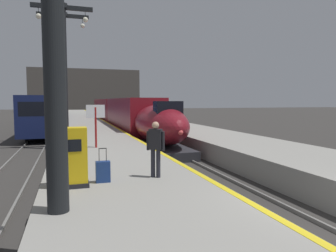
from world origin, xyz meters
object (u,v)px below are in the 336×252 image
(station_column_mid, at_px, (64,56))
(passenger_near_edge, at_px, (156,145))
(regional_train_adjacent, at_px, (49,110))
(departure_info_board, at_px, (96,117))
(station_column_far, at_px, (64,60))
(ticket_machine_yellow, at_px, (74,159))
(highspeed_train_main, at_px, (122,114))
(rolling_suitcase, at_px, (103,172))

(station_column_mid, relative_size, passenger_near_edge, 5.24)
(regional_train_adjacent, bearing_deg, departure_info_board, -82.39)
(passenger_near_edge, xyz_separation_m, departure_info_board, (-1.22, 6.71, 0.52))
(station_column_far, bearing_deg, passenger_near_edge, -81.40)
(regional_train_adjacent, xyz_separation_m, station_column_far, (2.20, -16.45, 4.56))
(departure_info_board, bearing_deg, station_column_mid, 102.13)
(passenger_near_edge, distance_m, ticket_machine_yellow, 2.40)
(passenger_near_edge, height_order, departure_info_board, departure_info_board)
(regional_train_adjacent, bearing_deg, ticket_machine_yellow, -85.80)
(station_column_far, bearing_deg, departure_info_board, -82.40)
(passenger_near_edge, bearing_deg, departure_info_board, 100.26)
(highspeed_train_main, height_order, rolling_suitcase, highspeed_train_main)
(station_column_far, bearing_deg, regional_train_adjacent, 97.62)
(regional_train_adjacent, distance_m, station_column_mid, 21.27)
(highspeed_train_main, distance_m, departure_info_board, 19.41)
(regional_train_adjacent, distance_m, ticket_machine_yellow, 34.82)
(ticket_machine_yellow, bearing_deg, departure_info_board, 80.64)
(departure_info_board, bearing_deg, rolling_suitcase, -93.08)
(station_column_far, bearing_deg, highspeed_train_main, 52.28)
(station_column_mid, distance_m, passenger_near_edge, 14.64)
(ticket_machine_yellow, bearing_deg, passenger_near_edge, 7.02)
(regional_train_adjacent, relative_size, station_column_far, 3.89)
(station_column_mid, relative_size, ticket_machine_yellow, 5.53)
(station_column_mid, xyz_separation_m, departure_info_board, (1.50, -7.00, -3.84))
(station_column_mid, xyz_separation_m, ticket_machine_yellow, (0.35, -14.00, -4.61))
(rolling_suitcase, bearing_deg, regional_train_adjacent, 95.52)
(passenger_near_edge, bearing_deg, regional_train_adjacent, 98.13)
(ticket_machine_yellow, bearing_deg, highspeed_train_main, 77.91)
(highspeed_train_main, height_order, station_column_far, station_column_far)
(ticket_machine_yellow, xyz_separation_m, departure_info_board, (1.15, 7.00, 0.77))
(highspeed_train_main, bearing_deg, departure_info_board, -103.09)
(regional_train_adjacent, xyz_separation_m, station_column_mid, (2.20, -20.72, 4.27))
(station_column_far, distance_m, passenger_near_edge, 18.77)
(station_column_mid, bearing_deg, highspeed_train_main, 63.63)
(station_column_far, height_order, passenger_near_edge, station_column_far)
(highspeed_train_main, bearing_deg, rolling_suitcase, -100.49)
(passenger_near_edge, relative_size, departure_info_board, 0.80)
(passenger_near_edge, relative_size, ticket_machine_yellow, 1.06)
(highspeed_train_main, relative_size, passenger_near_edge, 23.26)
(regional_train_adjacent, height_order, ticket_machine_yellow, regional_train_adjacent)
(station_column_far, distance_m, ticket_machine_yellow, 18.92)
(highspeed_train_main, distance_m, station_column_far, 10.76)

